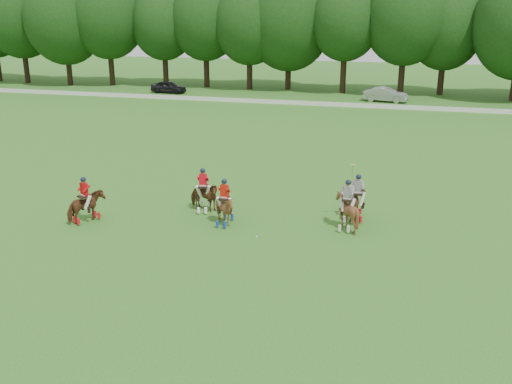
% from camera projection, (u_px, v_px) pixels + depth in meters
% --- Properties ---
extents(ground, '(180.00, 180.00, 0.00)m').
position_uv_depth(ground, '(199.00, 252.00, 23.61)').
color(ground, '#2B621C').
rests_on(ground, ground).
extents(tree_line, '(117.98, 14.32, 14.75)m').
position_uv_depth(tree_line, '(348.00, 21.00, 65.11)').
color(tree_line, black).
rests_on(tree_line, ground).
extents(boundary_rail, '(120.00, 0.10, 0.44)m').
position_uv_depth(boundary_rail, '(331.00, 104.00, 58.42)').
color(boundary_rail, white).
rests_on(boundary_rail, ground).
extents(car_left, '(4.35, 2.06, 1.44)m').
position_uv_depth(car_left, '(169.00, 87.00, 67.39)').
color(car_left, black).
rests_on(car_left, ground).
extents(car_mid, '(4.84, 2.35, 1.53)m').
position_uv_depth(car_mid, '(386.00, 95.00, 61.06)').
color(car_mid, '#A4A4A9').
rests_on(car_mid, ground).
extents(polo_red_a, '(1.54, 1.92, 2.20)m').
position_uv_depth(polo_red_a, '(86.00, 206.00, 26.66)').
color(polo_red_a, '#503115').
rests_on(polo_red_a, ground).
extents(polo_red_b, '(1.69, 1.52, 2.20)m').
position_uv_depth(polo_red_b, '(203.00, 196.00, 28.12)').
color(polo_red_b, '#503115').
rests_on(polo_red_b, ground).
extents(polo_red_c, '(1.21, 1.36, 2.21)m').
position_uv_depth(polo_red_c, '(225.00, 209.00, 26.33)').
color(polo_red_c, '#503115').
rests_on(polo_red_c, ground).
extents(polo_stripe_a, '(1.14, 1.87, 2.77)m').
position_uv_depth(polo_stripe_a, '(357.00, 204.00, 26.97)').
color(polo_stripe_a, '#503115').
rests_on(polo_stripe_a, ground).
extents(polo_stripe_b, '(1.39, 1.54, 2.33)m').
position_uv_depth(polo_stripe_b, '(347.00, 211.00, 25.82)').
color(polo_stripe_b, '#503115').
rests_on(polo_stripe_b, ground).
extents(polo_ball, '(0.09, 0.09, 0.09)m').
position_uv_depth(polo_ball, '(256.00, 237.00, 25.03)').
color(polo_ball, white).
rests_on(polo_ball, ground).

